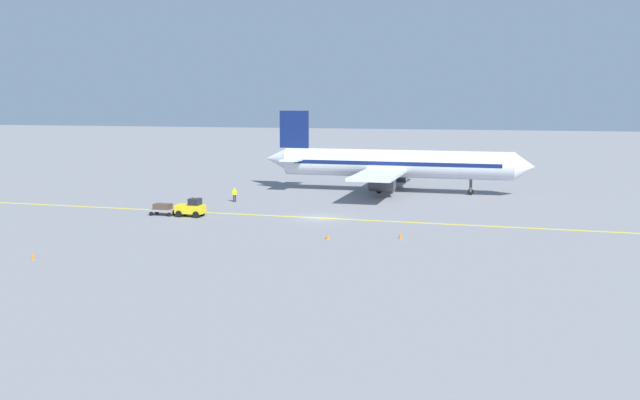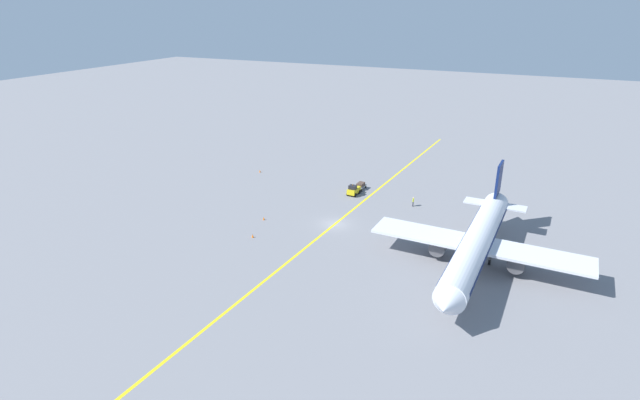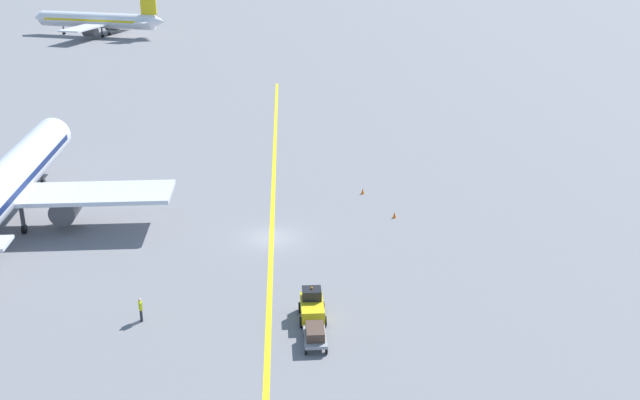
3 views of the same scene
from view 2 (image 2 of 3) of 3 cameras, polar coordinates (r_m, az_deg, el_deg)
The scene contains 9 objects.
ground_plane at distance 78.79m, azimuth 1.70°, elevation -2.79°, with size 400.00×400.00×0.00m, color slate.
apron_yellow_centreline at distance 78.79m, azimuth 1.70°, elevation -2.79°, with size 0.40×120.00×0.01m, color yellow.
airplane_at_gate at distance 67.93m, azimuth 17.59°, elevation -4.57°, with size 28.17×35.49×10.60m.
baggage_tug_white at distance 90.71m, azimuth 3.85°, elevation 1.14°, with size 1.85×3.05×2.11m.
baggage_cart_trailing at distance 93.62m, azimuth 4.66°, elevation 1.69°, with size 1.49×2.65×1.24m.
ground_crew_worker at distance 86.83m, azimuth 10.60°, elevation -0.14°, with size 0.31×0.56×1.68m.
traffic_cone_near_nose at distance 74.99m, azimuth -7.71°, elevation -4.08°, with size 0.32×0.32×0.55m, color orange.
traffic_cone_mid_apron at distance 80.71m, azimuth -6.44°, elevation -2.10°, with size 0.32×0.32×0.55m, color orange.
traffic_cone_by_wingtip at distance 103.71m, azimuth -6.88°, elevation 3.31°, with size 0.32×0.32×0.55m, color orange.
Camera 2 is at (-28.32, 65.97, 32.46)m, focal length 28.00 mm.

